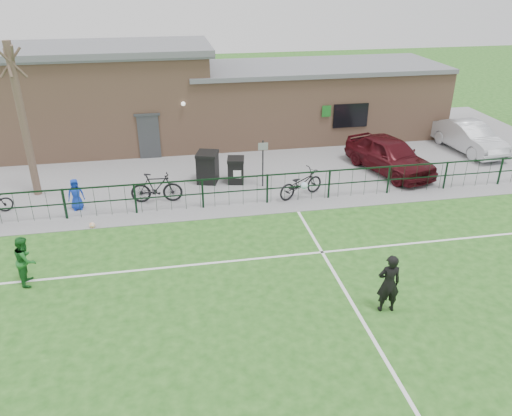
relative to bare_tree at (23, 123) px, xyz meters
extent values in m
plane|color=#225519|center=(8.00, -10.50, -3.00)|extent=(90.00, 90.00, 0.00)
cube|color=slate|center=(8.00, 3.00, -2.99)|extent=(34.00, 13.00, 0.02)
cube|color=white|center=(8.00, -2.70, -3.00)|extent=(28.00, 0.10, 0.01)
cube|color=white|center=(8.00, -6.50, -3.00)|extent=(28.00, 0.10, 0.01)
cube|color=white|center=(10.00, -10.50, -3.00)|extent=(0.10, 16.00, 0.01)
cube|color=black|center=(8.00, -2.50, -2.40)|extent=(28.00, 0.10, 1.20)
cylinder|color=#4D3A2F|center=(0.00, 0.00, 0.00)|extent=(0.30, 0.30, 6.00)
cube|color=black|center=(8.10, -0.24, -2.48)|extent=(0.78, 0.85, 1.00)
cube|color=black|center=(6.93, 0.03, -2.36)|extent=(1.05, 1.12, 1.23)
cylinder|color=black|center=(9.14, -0.88, -1.98)|extent=(0.07, 0.07, 2.00)
imported|color=#400B11|center=(15.01, -0.28, -2.19)|extent=(3.14, 4.99, 1.58)
imported|color=#B3B5BB|center=(20.05, 1.62, -2.26)|extent=(2.02, 4.52, 1.44)
imported|color=black|center=(4.78, -1.66, -2.38)|extent=(2.04, 0.74, 1.20)
imported|color=black|center=(10.44, -2.16, -2.43)|extent=(2.21, 1.54, 1.10)
imported|color=#1231A9|center=(1.79, -1.76, -2.37)|extent=(0.66, 0.50, 1.22)
imported|color=black|center=(10.78, -9.69, -2.15)|extent=(0.65, 0.45, 1.70)
sphere|color=white|center=(9.41, -6.11, -0.76)|extent=(0.22, 0.22, 0.22)
imported|color=#1B6123|center=(1.05, -6.55, -2.25)|extent=(0.61, 0.76, 1.50)
sphere|color=white|center=(2.49, -3.40, -2.89)|extent=(0.21, 0.21, 0.21)
cube|color=#A87B5E|center=(8.00, 6.00, -1.25)|extent=(24.00, 5.00, 3.50)
cube|color=#A87B5E|center=(1.76, 6.00, 1.10)|extent=(11.52, 5.00, 1.20)
cube|color=slate|center=(1.76, 6.00, 1.82)|extent=(12.02, 5.40, 0.28)
cube|color=slate|center=(13.28, 6.00, 0.60)|extent=(13.44, 5.30, 0.22)
cube|color=#383A3D|center=(4.50, 3.47, -1.95)|extent=(1.00, 0.08, 2.10)
cube|color=black|center=(14.50, 3.47, -1.40)|extent=(1.80, 0.08, 1.20)
cube|color=#19661E|center=(13.20, 3.42, -1.10)|extent=(0.45, 0.04, 0.55)
camera|label=1|loc=(5.35, -19.80, 5.38)|focal=35.00mm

